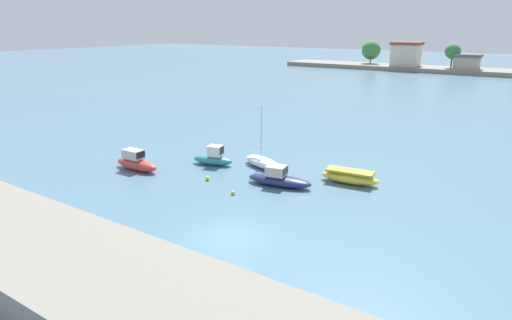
{
  "coord_description": "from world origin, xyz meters",
  "views": [
    {
      "loc": [
        13.7,
        -18.0,
        11.8
      ],
      "look_at": [
        -5.19,
        10.73,
        1.03
      ],
      "focal_mm": 30.26,
      "sensor_mm": 36.0,
      "label": 1
    }
  ],
  "objects_px": {
    "moored_boat_0": "(136,162)",
    "mooring_buoy_0": "(233,193)",
    "moored_boat_4": "(350,177)",
    "moored_boat_3": "(279,179)",
    "moored_boat_1": "(213,158)",
    "mooring_buoy_1": "(208,178)",
    "moored_boat_2": "(262,162)"
  },
  "relations": [
    {
      "from": "moored_boat_0",
      "to": "mooring_buoy_0",
      "type": "height_order",
      "value": "moored_boat_0"
    },
    {
      "from": "moored_boat_0",
      "to": "moored_boat_4",
      "type": "bearing_deg",
      "value": 21.84
    },
    {
      "from": "moored_boat_3",
      "to": "moored_boat_4",
      "type": "xyz_separation_m",
      "value": [
        4.33,
        3.48,
        -0.04
      ]
    },
    {
      "from": "moored_boat_0",
      "to": "mooring_buoy_0",
      "type": "distance_m",
      "value": 10.25
    },
    {
      "from": "moored_boat_4",
      "to": "mooring_buoy_0",
      "type": "height_order",
      "value": "moored_boat_4"
    },
    {
      "from": "moored_boat_4",
      "to": "moored_boat_1",
      "type": "bearing_deg",
      "value": -175.55
    },
    {
      "from": "moored_boat_1",
      "to": "mooring_buoy_1",
      "type": "xyz_separation_m",
      "value": [
        2.11,
        -3.4,
        -0.44
      ]
    },
    {
      "from": "moored_boat_3",
      "to": "mooring_buoy_0",
      "type": "distance_m",
      "value": 3.94
    },
    {
      "from": "moored_boat_1",
      "to": "moored_boat_3",
      "type": "xyz_separation_m",
      "value": [
        7.46,
        -1.29,
        -0.08
      ]
    },
    {
      "from": "moored_boat_3",
      "to": "moored_boat_4",
      "type": "bearing_deg",
      "value": 29.0
    },
    {
      "from": "moored_boat_1",
      "to": "moored_boat_2",
      "type": "bearing_deg",
      "value": 10.88
    },
    {
      "from": "moored_boat_1",
      "to": "moored_boat_4",
      "type": "height_order",
      "value": "moored_boat_1"
    },
    {
      "from": "moored_boat_0",
      "to": "moored_boat_2",
      "type": "relative_size",
      "value": 0.83
    },
    {
      "from": "moored_boat_3",
      "to": "mooring_buoy_0",
      "type": "xyz_separation_m",
      "value": [
        -1.85,
        -3.46,
        -0.38
      ]
    },
    {
      "from": "mooring_buoy_0",
      "to": "moored_boat_2",
      "type": "bearing_deg",
      "value": 104.34
    },
    {
      "from": "mooring_buoy_1",
      "to": "moored_boat_3",
      "type": "bearing_deg",
      "value": 21.53
    },
    {
      "from": "moored_boat_2",
      "to": "moored_boat_4",
      "type": "xyz_separation_m",
      "value": [
        7.86,
        0.36,
        0.04
      ]
    },
    {
      "from": "moored_boat_0",
      "to": "moored_boat_2",
      "type": "distance_m",
      "value": 10.76
    },
    {
      "from": "moored_boat_1",
      "to": "mooring_buoy_0",
      "type": "relative_size",
      "value": 12.19
    },
    {
      "from": "moored_boat_1",
      "to": "moored_boat_2",
      "type": "distance_m",
      "value": 4.33
    },
    {
      "from": "moored_boat_0",
      "to": "mooring_buoy_1",
      "type": "distance_m",
      "value": 6.88
    },
    {
      "from": "moored_boat_0",
      "to": "moored_boat_3",
      "type": "height_order",
      "value": "moored_boat_0"
    },
    {
      "from": "moored_boat_1",
      "to": "moored_boat_3",
      "type": "relative_size",
      "value": 0.73
    },
    {
      "from": "moored_boat_0",
      "to": "moored_boat_4",
      "type": "distance_m",
      "value": 17.81
    },
    {
      "from": "moored_boat_0",
      "to": "mooring_buoy_1",
      "type": "bearing_deg",
      "value": 9.98
    },
    {
      "from": "mooring_buoy_1",
      "to": "moored_boat_0",
      "type": "bearing_deg",
      "value": -169.13
    },
    {
      "from": "moored_boat_0",
      "to": "mooring_buoy_0",
      "type": "relative_size",
      "value": 14.26
    },
    {
      "from": "moored_boat_0",
      "to": "mooring_buoy_0",
      "type": "bearing_deg",
      "value": -1.2
    },
    {
      "from": "moored_boat_2",
      "to": "moored_boat_1",
      "type": "bearing_deg",
      "value": -135.05
    },
    {
      "from": "mooring_buoy_0",
      "to": "moored_boat_4",
      "type": "bearing_deg",
      "value": 48.29
    },
    {
      "from": "moored_boat_1",
      "to": "mooring_buoy_0",
      "type": "height_order",
      "value": "moored_boat_1"
    },
    {
      "from": "mooring_buoy_0",
      "to": "mooring_buoy_1",
      "type": "bearing_deg",
      "value": 158.88
    }
  ]
}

